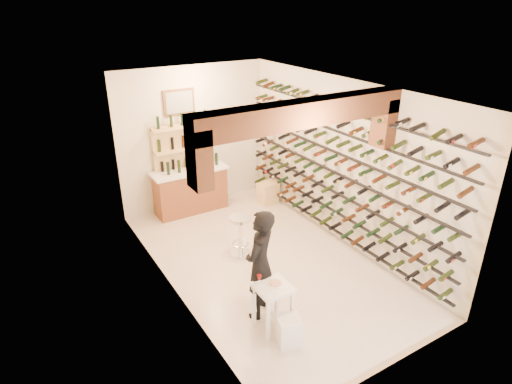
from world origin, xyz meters
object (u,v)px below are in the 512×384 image
Objects in this scene: back_counter at (191,189)px; tasting_table at (273,294)px; person at (260,265)px; wine_rack at (333,168)px; chrome_barstool at (240,233)px; crate_lower at (268,198)px; white_stool at (289,330)px.

tasting_table is (-0.54, -4.19, 0.07)m from back_counter.
wine_rack is at bearing 170.44° from person.
chrome_barstool is at bearing 75.28° from tasting_table.
crate_lower is at bearing 59.65° from tasting_table.
chrome_barstool is (0.57, 1.62, -0.42)m from person.
tasting_table is 4.26m from crate_lower.
chrome_barstool is at bearing -88.93° from back_counter.
wine_rack reaches higher than person.
back_counter is 3.87m from person.
back_counter is 3.97× the size of crate_lower.
person is (-0.02, 0.75, 0.68)m from white_stool.
person is at bearing -109.43° from chrome_barstool.
chrome_barstool is at bearing -145.45° from person.
wine_rack is 2.72m from person.
white_stool is at bearing 55.25° from person.
crate_lower is at bearing 44.14° from chrome_barstool.
chrome_barstool reaches higher than crate_lower.
white_stool is (-2.34, -1.92, -1.34)m from wine_rack.
tasting_table is 2.07m from chrome_barstool.
crate_lower is (2.24, 3.59, -0.47)m from tasting_table.
white_stool is 4.55m from crate_lower.
person is (-0.53, -3.82, 0.35)m from back_counter.
white_stool is 0.95× the size of crate_lower.
person is at bearing -97.88° from back_counter.
white_stool is (0.03, -0.38, -0.40)m from tasting_table.
crate_lower is (1.66, 1.61, -0.33)m from chrome_barstool.
crate_lower is at bearing 93.65° from wine_rack.
back_counter reaches higher than crate_lower.
tasting_table reaches higher than white_stool.
back_counter is 2.21m from chrome_barstool.
back_counter is 4.22m from tasting_table.
tasting_table is 2.06× the size of crate_lower.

